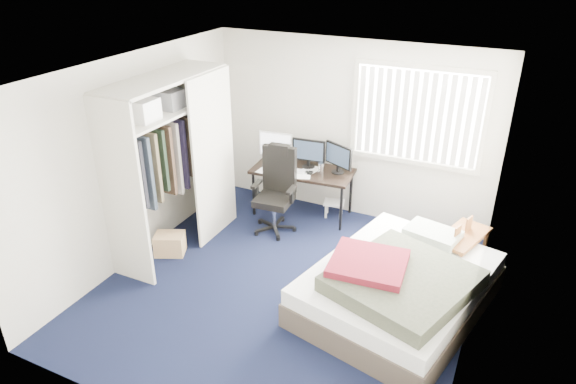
% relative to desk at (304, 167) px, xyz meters
% --- Properties ---
extents(ground, '(4.20, 4.20, 0.00)m').
position_rel_desk_xyz_m(ground, '(0.55, -1.76, -0.74)').
color(ground, black).
rests_on(ground, ground).
extents(room_shell, '(4.20, 4.20, 4.20)m').
position_rel_desk_xyz_m(room_shell, '(0.55, -1.76, 0.77)').
color(room_shell, silver).
rests_on(room_shell, ground).
extents(window_assembly, '(1.72, 0.09, 1.32)m').
position_rel_desk_xyz_m(window_assembly, '(1.45, 0.29, 0.86)').
color(window_assembly, white).
rests_on(window_assembly, ground).
extents(closet, '(0.64, 1.84, 2.22)m').
position_rel_desk_xyz_m(closet, '(-1.12, -1.49, 0.61)').
color(closet, beige).
rests_on(closet, ground).
extents(desk, '(1.47, 0.78, 1.16)m').
position_rel_desk_xyz_m(desk, '(0.00, 0.00, 0.00)').
color(desk, black).
rests_on(desk, ground).
extents(office_chair, '(0.60, 0.60, 1.19)m').
position_rel_desk_xyz_m(office_chair, '(-0.16, -0.56, -0.28)').
color(office_chair, black).
rests_on(office_chair, ground).
extents(footstool, '(0.33, 0.29, 0.23)m').
position_rel_desk_xyz_m(footstool, '(0.45, 0.09, -0.56)').
color(footstool, white).
rests_on(footstool, ground).
extents(nightstand, '(0.60, 0.85, 0.71)m').
position_rel_desk_xyz_m(nightstand, '(2.30, -0.57, -0.28)').
color(nightstand, brown).
rests_on(nightstand, ground).
extents(bed, '(2.05, 2.45, 0.70)m').
position_rel_desk_xyz_m(bed, '(1.81, -1.56, -0.44)').
color(bed, '#42372F').
rests_on(bed, ground).
extents(pine_box, '(0.44, 0.40, 0.27)m').
position_rel_desk_xyz_m(pine_box, '(-1.10, -1.73, -0.60)').
color(pine_box, tan).
rests_on(pine_box, ground).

